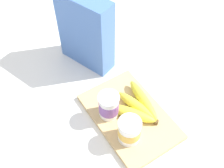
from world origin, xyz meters
The scene contains 6 objects.
ground_plane centered at (0.00, 0.00, 0.00)m, with size 2.40×2.40×0.00m, color silver.
cutting_board centered at (0.00, 0.00, 0.01)m, with size 0.33×0.22×0.02m, color tan.
cereal_box centered at (0.31, -0.02, 0.14)m, with size 0.20×0.07×0.29m, color #4770B7.
yogurt_cup_front centered at (-0.07, 0.05, 0.06)m, with size 0.07×0.07×0.09m.
yogurt_cup_back centered at (0.04, 0.05, 0.06)m, with size 0.07×0.07×0.09m.
banana_bunch centered at (0.00, -0.03, 0.04)m, with size 0.19×0.15×0.04m.
Camera 1 is at (-0.39, 0.32, 0.82)m, focal length 46.08 mm.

